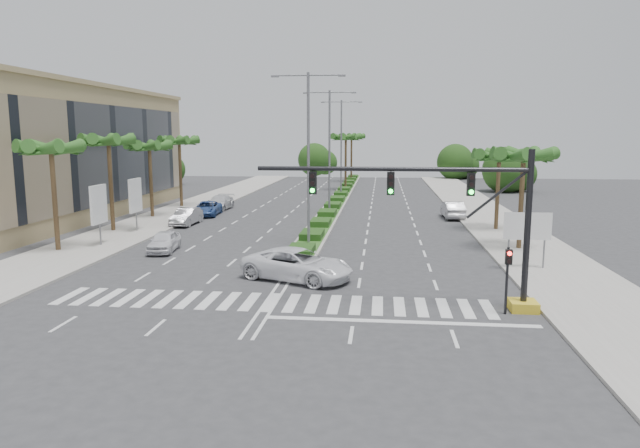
# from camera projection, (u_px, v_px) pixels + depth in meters

# --- Properties ---
(ground) EXTENTS (160.00, 160.00, 0.00)m
(ground) POSITION_uv_depth(u_px,v_px,m) (271.00, 302.00, 26.80)
(ground) COLOR #333335
(ground) RESTS_ON ground
(footpath_right) EXTENTS (6.00, 120.00, 0.15)m
(footpath_right) POSITION_uv_depth(u_px,v_px,m) (510.00, 234.00, 44.81)
(footpath_right) COLOR gray
(footpath_right) RESTS_ON ground
(footpath_left) EXTENTS (6.00, 120.00, 0.15)m
(footpath_left) POSITION_uv_depth(u_px,v_px,m) (139.00, 227.00, 48.05)
(footpath_left) COLOR gray
(footpath_left) RESTS_ON ground
(median) EXTENTS (2.20, 75.00, 0.20)m
(median) POSITION_uv_depth(u_px,v_px,m) (340.00, 197.00, 70.98)
(median) COLOR gray
(median) RESTS_ON ground
(median_grass) EXTENTS (1.80, 75.00, 0.04)m
(median_grass) POSITION_uv_depth(u_px,v_px,m) (340.00, 196.00, 70.96)
(median_grass) COLOR #2B521C
(median_grass) RESTS_ON median
(building) EXTENTS (12.00, 36.00, 12.00)m
(building) POSITION_uv_depth(u_px,v_px,m) (54.00, 154.00, 54.17)
(building) COLOR tan
(building) RESTS_ON ground
(signal_gantry) EXTENTS (12.60, 1.20, 7.20)m
(signal_gantry) POSITION_uv_depth(u_px,v_px,m) (475.00, 234.00, 25.27)
(signal_gantry) COLOR gold
(signal_gantry) RESTS_ON ground
(pedestrian_signal) EXTENTS (0.28, 0.36, 3.00)m
(pedestrian_signal) POSITION_uv_depth(u_px,v_px,m) (508.00, 269.00, 24.69)
(pedestrian_signal) COLOR black
(pedestrian_signal) RESTS_ON ground
(direction_sign) EXTENTS (2.70, 0.11, 3.40)m
(direction_sign) POSITION_uv_depth(u_px,v_px,m) (527.00, 229.00, 32.83)
(direction_sign) COLOR slate
(direction_sign) RESTS_ON ground
(billboard_near) EXTENTS (0.18, 2.10, 4.35)m
(billboard_near) POSITION_uv_depth(u_px,v_px,m) (99.00, 205.00, 39.67)
(billboard_near) COLOR slate
(billboard_near) RESTS_ON ground
(billboard_far) EXTENTS (0.18, 2.10, 4.35)m
(billboard_far) POSITION_uv_depth(u_px,v_px,m) (135.00, 196.00, 45.56)
(billboard_far) COLOR slate
(billboard_far) RESTS_ON ground
(palm_left_near) EXTENTS (4.57, 4.68, 7.55)m
(palm_left_near) POSITION_uv_depth(u_px,v_px,m) (51.00, 152.00, 37.34)
(palm_left_near) COLOR brown
(palm_left_near) RESTS_ON ground
(palm_left_mid) EXTENTS (4.57, 4.68, 7.95)m
(palm_left_mid) POSITION_uv_depth(u_px,v_px,m) (109.00, 144.00, 45.13)
(palm_left_mid) COLOR brown
(palm_left_mid) RESTS_ON ground
(palm_left_far) EXTENTS (4.57, 4.68, 7.35)m
(palm_left_far) POSITION_uv_depth(u_px,v_px,m) (149.00, 149.00, 53.08)
(palm_left_far) COLOR brown
(palm_left_far) RESTS_ON ground
(palm_left_end) EXTENTS (4.57, 4.68, 7.75)m
(palm_left_end) POSITION_uv_depth(u_px,v_px,m) (179.00, 143.00, 60.88)
(palm_left_end) COLOR brown
(palm_left_end) RESTS_ON ground
(palm_right_near) EXTENTS (4.57, 4.68, 7.05)m
(palm_right_near) POSITION_uv_depth(u_px,v_px,m) (524.00, 159.00, 38.04)
(palm_right_near) COLOR brown
(palm_right_near) RESTS_ON ground
(palm_right_far) EXTENTS (4.57, 4.68, 6.75)m
(palm_right_far) POSITION_uv_depth(u_px,v_px,m) (499.00, 158.00, 45.94)
(palm_right_far) COLOR brown
(palm_right_far) RESTS_ON ground
(palm_median_a) EXTENTS (4.57, 4.68, 8.05)m
(palm_median_a) POSITION_uv_depth(u_px,v_px,m) (346.00, 139.00, 79.70)
(palm_median_a) COLOR brown
(palm_median_a) RESTS_ON ground
(palm_median_b) EXTENTS (4.57, 4.68, 8.05)m
(palm_median_b) POSITION_uv_depth(u_px,v_px,m) (352.00, 138.00, 94.43)
(palm_median_b) COLOR brown
(palm_median_b) RESTS_ON ground
(streetlight_near) EXTENTS (5.10, 0.25, 12.00)m
(streetlight_near) POSITION_uv_depth(u_px,v_px,m) (308.00, 149.00, 39.49)
(streetlight_near) COLOR slate
(streetlight_near) RESTS_ON ground
(streetlight_mid) EXTENTS (5.10, 0.25, 12.00)m
(streetlight_mid) POSITION_uv_depth(u_px,v_px,m) (329.00, 145.00, 55.20)
(streetlight_mid) COLOR slate
(streetlight_mid) RESTS_ON ground
(streetlight_far) EXTENTS (5.10, 0.25, 12.00)m
(streetlight_far) POSITION_uv_depth(u_px,v_px,m) (341.00, 143.00, 70.92)
(streetlight_far) COLOR slate
(streetlight_far) RESTS_ON ground
(car_parked_a) EXTENTS (2.12, 4.25, 1.39)m
(car_parked_a) POSITION_uv_depth(u_px,v_px,m) (164.00, 241.00, 38.36)
(car_parked_a) COLOR silver
(car_parked_a) RESTS_ON ground
(car_parked_b) EXTENTS (1.67, 4.54, 1.48)m
(car_parked_b) POSITION_uv_depth(u_px,v_px,m) (186.00, 217.00, 49.66)
(car_parked_b) COLOR #9F9EA3
(car_parked_b) RESTS_ON ground
(car_parked_c) EXTENTS (2.73, 5.18, 1.39)m
(car_parked_c) POSITION_uv_depth(u_px,v_px,m) (207.00, 209.00, 55.38)
(car_parked_c) COLOR #2F5092
(car_parked_c) RESTS_ON ground
(car_parked_d) EXTENTS (2.28, 5.19, 1.48)m
(car_parked_d) POSITION_uv_depth(u_px,v_px,m) (220.00, 203.00, 59.77)
(car_parked_d) COLOR silver
(car_parked_d) RESTS_ON ground
(car_crossing) EXTENTS (6.72, 4.95, 1.70)m
(car_crossing) POSITION_uv_depth(u_px,v_px,m) (298.00, 264.00, 30.87)
(car_crossing) COLOR white
(car_crossing) RESTS_ON ground
(car_right) EXTENTS (1.91, 4.94, 1.60)m
(car_right) POSITION_uv_depth(u_px,v_px,m) (453.00, 210.00, 53.61)
(car_right) COLOR #A2A1A6
(car_right) RESTS_ON ground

